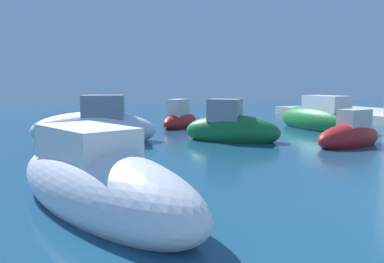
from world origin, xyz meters
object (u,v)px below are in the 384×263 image
moored_boat_4 (180,119)px  moored_boat_5 (95,128)px  moored_boat_6 (350,136)px  moored_boat_7 (320,119)px  moored_boat_0 (99,184)px  moored_boat_2 (231,129)px

moored_boat_4 → moored_boat_5: 6.18m
moored_boat_4 → moored_boat_6: (3.65, -8.18, -0.03)m
moored_boat_4 → moored_boat_7: size_ratio=0.59×
moored_boat_0 → moored_boat_6: (9.50, 4.34, -0.11)m
moored_boat_0 → moored_boat_5: 8.70m
moored_boat_5 → moored_boat_7: moored_boat_5 is taller
moored_boat_5 → moored_boat_6: 9.50m
moored_boat_0 → moored_boat_7: size_ratio=1.00×
moored_boat_2 → moored_boat_4: bearing=132.6°
moored_boat_2 → moored_boat_4: moored_boat_2 is taller
moored_boat_2 → moored_boat_7: bearing=59.4°
moored_boat_2 → moored_boat_5: bearing=-157.5°
moored_boat_0 → moored_boat_7: moored_boat_7 is taller
moored_boat_4 → moored_boat_6: bearing=-113.1°
moored_boat_0 → moored_boat_4: 13.81m
moored_boat_0 → moored_boat_4: (5.84, 12.52, -0.08)m
moored_boat_4 → moored_boat_7: (6.06, -3.48, 0.12)m
moored_boat_0 → moored_boat_2: (6.06, 7.02, -0.01)m
moored_boat_5 → moored_boat_0: bearing=97.3°
moored_boat_0 → moored_boat_4: moored_boat_0 is taller
moored_boat_0 → moored_boat_4: size_ratio=1.71×
moored_boat_4 → moored_boat_7: bearing=-77.0°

